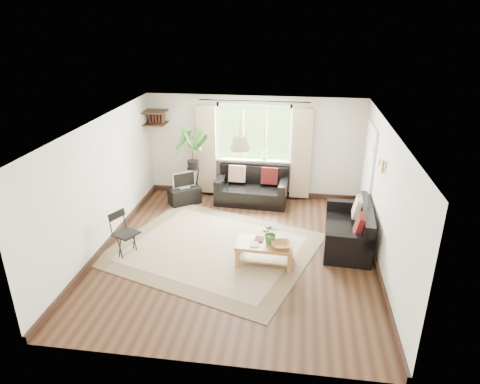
# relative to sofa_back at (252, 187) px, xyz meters

# --- Properties ---
(floor) EXTENTS (5.50, 5.50, 0.00)m
(floor) POSITION_rel_sofa_back_xyz_m (-0.01, -2.28, -0.38)
(floor) COLOR black
(floor) RESTS_ON ground
(ceiling) EXTENTS (5.50, 5.50, 0.00)m
(ceiling) POSITION_rel_sofa_back_xyz_m (-0.01, -2.28, 2.02)
(ceiling) COLOR white
(ceiling) RESTS_ON floor
(wall_back) EXTENTS (5.00, 0.02, 2.40)m
(wall_back) POSITION_rel_sofa_back_xyz_m (-0.01, 0.47, 0.82)
(wall_back) COLOR silver
(wall_back) RESTS_ON floor
(wall_front) EXTENTS (5.00, 0.02, 2.40)m
(wall_front) POSITION_rel_sofa_back_xyz_m (-0.01, -5.03, 0.82)
(wall_front) COLOR silver
(wall_front) RESTS_ON floor
(wall_left) EXTENTS (0.02, 5.50, 2.40)m
(wall_left) POSITION_rel_sofa_back_xyz_m (-2.51, -2.28, 0.82)
(wall_left) COLOR silver
(wall_left) RESTS_ON floor
(wall_right) EXTENTS (0.02, 5.50, 2.40)m
(wall_right) POSITION_rel_sofa_back_xyz_m (2.49, -2.28, 0.82)
(wall_right) COLOR silver
(wall_right) RESTS_ON floor
(rug) EXTENTS (4.31, 4.00, 0.02)m
(rug) POSITION_rel_sofa_back_xyz_m (-0.47, -2.22, -0.37)
(rug) COLOR beige
(rug) RESTS_ON floor
(window) EXTENTS (2.50, 0.16, 2.16)m
(window) POSITION_rel_sofa_back_xyz_m (-0.01, 0.43, 1.17)
(window) COLOR white
(window) RESTS_ON wall_back
(door) EXTENTS (0.06, 0.96, 2.06)m
(door) POSITION_rel_sofa_back_xyz_m (2.46, -0.58, 0.62)
(door) COLOR silver
(door) RESTS_ON wall_right
(corner_shelf) EXTENTS (0.50, 0.50, 0.34)m
(corner_shelf) POSITION_rel_sofa_back_xyz_m (-2.26, 0.22, 1.51)
(corner_shelf) COLOR black
(corner_shelf) RESTS_ON wall_back
(pendant_lamp) EXTENTS (0.36, 0.36, 0.54)m
(pendant_lamp) POSITION_rel_sofa_back_xyz_m (-0.01, -1.88, 1.67)
(pendant_lamp) COLOR beige
(pendant_lamp) RESTS_ON ceiling
(wall_sconce) EXTENTS (0.12, 0.12, 0.28)m
(wall_sconce) POSITION_rel_sofa_back_xyz_m (2.42, -1.98, 1.36)
(wall_sconce) COLOR beige
(wall_sconce) RESTS_ON wall_right
(sofa_back) EXTENTS (1.67, 0.90, 0.77)m
(sofa_back) POSITION_rel_sofa_back_xyz_m (0.00, 0.00, 0.00)
(sofa_back) COLOR black
(sofa_back) RESTS_ON floor
(sofa_right) EXTENTS (1.69, 0.93, 0.77)m
(sofa_right) POSITION_rel_sofa_back_xyz_m (2.02, -1.72, 0.00)
(sofa_right) COLOR black
(sofa_right) RESTS_ON floor
(coffee_table) EXTENTS (1.03, 0.59, 0.41)m
(coffee_table) POSITION_rel_sofa_back_xyz_m (0.53, -2.58, -0.18)
(coffee_table) COLOR olive
(coffee_table) RESTS_ON floor
(table_plant) EXTENTS (0.34, 0.31, 0.35)m
(table_plant) POSITION_rel_sofa_back_xyz_m (0.62, -2.54, 0.20)
(table_plant) COLOR #356A2A
(table_plant) RESTS_ON coffee_table
(bowl) EXTENTS (0.41, 0.41, 0.09)m
(bowl) POSITION_rel_sofa_back_xyz_m (0.81, -2.69, 0.07)
(bowl) COLOR #A36D38
(bowl) RESTS_ON coffee_table
(book_a) EXTENTS (0.18, 0.23, 0.02)m
(book_a) POSITION_rel_sofa_back_xyz_m (0.27, -2.66, 0.03)
(book_a) COLOR silver
(book_a) RESTS_ON coffee_table
(book_b) EXTENTS (0.17, 0.22, 0.02)m
(book_b) POSITION_rel_sofa_back_xyz_m (0.33, -2.46, 0.04)
(book_b) COLOR #5D2825
(book_b) RESTS_ON coffee_table
(tv_stand) EXTENTS (0.80, 0.73, 0.38)m
(tv_stand) POSITION_rel_sofa_back_xyz_m (-1.54, -0.25, -0.19)
(tv_stand) COLOR black
(tv_stand) RESTS_ON floor
(tv) EXTENTS (0.54, 0.46, 0.42)m
(tv) POSITION_rel_sofa_back_xyz_m (-1.54, -0.25, 0.20)
(tv) COLOR #A5A5AA
(tv) RESTS_ON tv_stand
(palm_stand) EXTENTS (0.84, 0.84, 1.70)m
(palm_stand) POSITION_rel_sofa_back_xyz_m (-1.37, 0.00, 0.47)
(palm_stand) COLOR black
(palm_stand) RESTS_ON floor
(folding_chair) EXTENTS (0.56, 0.56, 0.82)m
(folding_chair) POSITION_rel_sofa_back_xyz_m (-1.99, -2.62, 0.03)
(folding_chair) COLOR black
(folding_chair) RESTS_ON floor
(sill_plant) EXTENTS (0.14, 0.10, 0.27)m
(sill_plant) POSITION_rel_sofa_back_xyz_m (0.24, 0.35, 0.68)
(sill_plant) COLOR #2D6023
(sill_plant) RESTS_ON window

